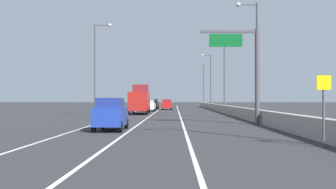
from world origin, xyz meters
The scene contains 20 objects.
ground_plane centered at (0.00, 64.00, 0.00)m, with size 320.00×320.00×0.00m, color #2D2D30.
lane_stripe_left centered at (-5.50, 55.00, 0.00)m, with size 0.16×130.00×0.00m, color silver.
lane_stripe_center centered at (-2.00, 55.00, 0.00)m, with size 0.16×130.00×0.00m, color silver.
lane_stripe_right centered at (1.50, 55.00, 0.00)m, with size 0.16×130.00×0.00m, color silver.
jersey_barrier_right centered at (7.93, 40.00, 0.55)m, with size 0.60×120.00×1.10m, color #9E998E.
overhead_sign_gantry centered at (6.59, 26.80, 4.73)m, with size 4.68×0.36×7.50m.
speed_advisory_sign centered at (7.03, 12.11, 1.76)m, with size 0.60×0.11×3.00m.
lamp_post_right_second centered at (8.55, 33.77, 6.41)m, with size 2.14×0.44×11.29m.
lamp_post_right_third centered at (8.22, 56.21, 6.41)m, with size 2.14×0.44×11.29m.
lamp_post_right_fourth centered at (8.21, 78.65, 6.41)m, with size 2.14×0.44×11.29m.
lamp_post_right_fifth centered at (8.36, 101.09, 6.41)m, with size 2.14×0.44×11.29m.
lamp_post_left_near centered at (-8.80, 17.33, 6.41)m, with size 2.14×0.44×11.29m.
lamp_post_left_mid centered at (-8.69, 44.26, 6.41)m, with size 2.14×0.44×11.29m.
car_yellow_0 centered at (-6.62, 90.15, 1.01)m, with size 1.91×4.65×2.03m.
car_green_1 centered at (-6.35, 75.74, 1.03)m, with size 1.96×4.57×2.08m.
car_blue_2 centered at (-3.22, 20.83, 1.03)m, with size 1.86×4.10×2.08m.
car_red_3 centered at (-0.59, 69.08, 0.96)m, with size 2.05×4.75×1.92m.
car_white_4 centered at (-3.23, 59.03, 0.95)m, with size 2.04×4.09×1.90m.
car_black_5 centered at (-3.25, 73.38, 0.98)m, with size 1.90×4.83×1.96m.
box_truck centered at (-3.79, 48.43, 1.80)m, with size 2.62×8.35×3.95m.
Camera 1 is at (0.84, -4.51, 2.03)m, focal length 42.66 mm.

